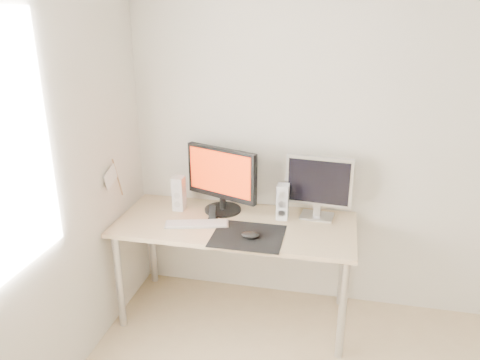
{
  "coord_description": "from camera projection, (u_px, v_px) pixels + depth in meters",
  "views": [
    {
      "loc": [
        -0.29,
        -1.4,
        2.09
      ],
      "look_at": [
        -0.91,
        1.46,
        1.01
      ],
      "focal_mm": 35.0,
      "sensor_mm": 36.0,
      "label": 1
    }
  ],
  "objects": [
    {
      "name": "desk",
      "position": [
        235.0,
        233.0,
        3.17
      ],
      "size": [
        1.6,
        0.7,
        0.73
      ],
      "color": "#D1B587",
      "rests_on": "ground"
    },
    {
      "name": "pennant",
      "position": [
        113.0,
        177.0,
        3.06
      ],
      "size": [
        0.01,
        0.23,
        0.29
      ],
      "color": "#A57F54",
      "rests_on": "wall_left"
    },
    {
      "name": "mousepad",
      "position": [
        248.0,
        236.0,
        2.96
      ],
      "size": [
        0.45,
        0.4,
        0.0
      ],
      "primitive_type": "cube",
      "color": "black",
      "rests_on": "desk"
    },
    {
      "name": "speaker_left",
      "position": [
        179.0,
        193.0,
        3.31
      ],
      "size": [
        0.08,
        0.09,
        0.25
      ],
      "color": "silver",
      "rests_on": "desk"
    },
    {
      "name": "mouse",
      "position": [
        250.0,
        235.0,
        2.92
      ],
      "size": [
        0.11,
        0.07,
        0.04
      ],
      "primitive_type": "ellipsoid",
      "color": "black",
      "rests_on": "mousepad"
    },
    {
      "name": "wall_back",
      "position": [
        383.0,
        142.0,
        3.12
      ],
      "size": [
        3.5,
        0.0,
        3.5
      ],
      "primitive_type": "plane",
      "rotation": [
        1.57,
        0.0,
        0.0
      ],
      "color": "white",
      "rests_on": "ground"
    },
    {
      "name": "speaker_right",
      "position": [
        283.0,
        202.0,
        3.17
      ],
      "size": [
        0.08,
        0.09,
        0.25
      ],
      "color": "silver",
      "rests_on": "desk"
    },
    {
      "name": "main_monitor",
      "position": [
        222.0,
        178.0,
        3.24
      ],
      "size": [
        0.53,
        0.34,
        0.47
      ],
      "color": "black",
      "rests_on": "desk"
    },
    {
      "name": "keyboard",
      "position": [
        197.0,
        224.0,
        3.11
      ],
      "size": [
        0.44,
        0.22,
        0.02
      ],
      "color": "silver",
      "rests_on": "desk"
    },
    {
      "name": "second_monitor",
      "position": [
        319.0,
        185.0,
        3.15
      ],
      "size": [
        0.45,
        0.18,
        0.43
      ],
      "color": "silver",
      "rests_on": "desk"
    },
    {
      "name": "phone_dock",
      "position": [
        213.0,
        216.0,
        3.17
      ],
      "size": [
        0.06,
        0.05,
        0.11
      ],
      "color": "black",
      "rests_on": "desk"
    }
  ]
}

